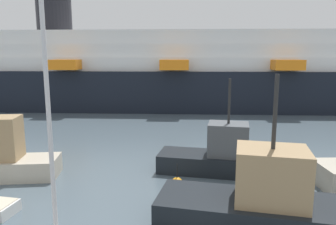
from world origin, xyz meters
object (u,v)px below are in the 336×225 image
(fishing_boat_0, at_px, (223,156))
(channel_buoy_0, at_px, (177,183))
(cruise_ship, at_px, (175,73))
(fishing_boat_3, at_px, (263,199))

(fishing_boat_0, xyz_separation_m, channel_buoy_0, (-2.61, -2.70, -0.70))
(fishing_boat_0, relative_size, cruise_ship, 0.08)
(fishing_boat_0, distance_m, cruise_ship, 26.60)
(fishing_boat_3, xyz_separation_m, cruise_ship, (-6.23, 31.90, 3.56))
(channel_buoy_0, bearing_deg, fishing_boat_3, -40.73)
(cruise_ship, bearing_deg, fishing_boat_0, -81.81)
(fishing_boat_0, height_order, cruise_ship, cruise_ship)
(fishing_boat_0, bearing_deg, channel_buoy_0, -127.82)
(channel_buoy_0, distance_m, cruise_ship, 29.00)
(fishing_boat_3, bearing_deg, fishing_boat_0, 109.03)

